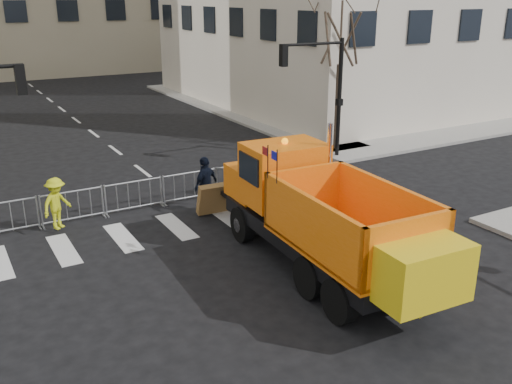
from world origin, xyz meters
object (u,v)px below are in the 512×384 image
plow_truck (323,214)px  newspaper_box (316,154)px  worker (57,203)px  cop_a (246,173)px  cop_b (257,184)px  cop_c (206,185)px

plow_truck → newspaper_box: size_ratio=8.91×
plow_truck → worker: bearing=44.7°
plow_truck → worker: plow_truck is taller
plow_truck → cop_a: bearing=-6.7°
cop_b → cop_c: (-1.72, 0.53, 0.12)m
worker → cop_c: bearing=-42.3°
plow_truck → cop_b: plow_truck is taller
plow_truck → worker: size_ratio=5.88×
cop_a → cop_b: bearing=39.6°
plow_truck → cop_a: (1.03, 6.11, -0.68)m
cop_a → cop_b: size_ratio=1.13×
plow_truck → worker: (-5.64, 6.32, -0.69)m
worker → newspaper_box: bearing=-26.3°
cop_a → cop_c: bearing=-28.6°
cop_a → newspaper_box: cop_a is taller
plow_truck → cop_b: bearing=-7.1°
worker → newspaper_box: size_ratio=1.52×
cop_b → cop_a: bearing=-96.4°
cop_b → worker: (-6.55, 1.21, 0.11)m
plow_truck → cop_b: (0.90, 5.10, -0.79)m
cop_c → newspaper_box: bearing=171.3°
cop_c → newspaper_box: 6.63m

